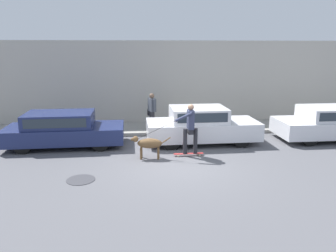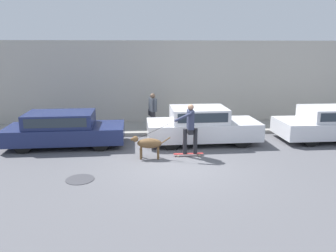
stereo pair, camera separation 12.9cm
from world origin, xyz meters
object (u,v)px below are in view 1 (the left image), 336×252
(parked_car_0, at_px, (64,130))
(skateboarder, at_px, (190,127))
(pedestrian_with_bag, at_px, (152,109))
(parked_car_1, at_px, (201,126))
(parked_car_2, at_px, (333,124))
(dog, at_px, (149,144))

(parked_car_0, xyz_separation_m, skateboarder, (4.46, -1.55, 0.38))
(pedestrian_with_bag, bearing_deg, parked_car_1, -65.89)
(parked_car_2, xyz_separation_m, skateboarder, (-6.02, -1.55, 0.38))
(dog, xyz_separation_m, pedestrian_with_bag, (0.27, 3.59, 0.48))
(skateboarder, xyz_separation_m, pedestrian_with_bag, (-1.12, 3.44, -0.03))
(parked_car_0, distance_m, dog, 3.51)
(parked_car_1, relative_size, skateboarder, 1.86)
(dog, relative_size, skateboarder, 0.57)
(dog, bearing_deg, skateboarder, -168.65)
(parked_car_2, bearing_deg, parked_car_0, 179.58)
(parked_car_1, distance_m, parked_car_2, 5.33)
(parked_car_2, bearing_deg, pedestrian_with_bag, 164.77)
(parked_car_1, distance_m, dog, 2.69)
(parked_car_0, bearing_deg, dog, -30.27)
(parked_car_2, distance_m, skateboarder, 6.23)
(dog, relative_size, pedestrian_with_bag, 0.84)
(parked_car_0, height_order, parked_car_1, parked_car_1)
(parked_car_0, distance_m, skateboarder, 4.74)
(parked_car_0, height_order, parked_car_2, parked_car_2)
(pedestrian_with_bag, bearing_deg, dog, -114.01)
(parked_car_1, relative_size, pedestrian_with_bag, 2.76)
(parked_car_2, distance_m, pedestrian_with_bag, 7.40)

